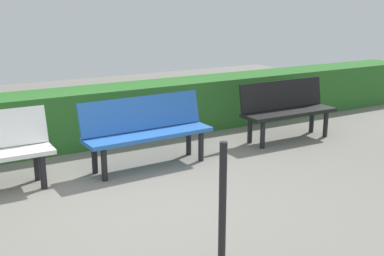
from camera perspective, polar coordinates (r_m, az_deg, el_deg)
The scene contains 5 objects.
ground_plane at distance 5.01m, azimuth -9.60°, elevation -9.02°, with size 16.00×16.00×0.00m, color gray.
bench_black at distance 7.23m, azimuth 11.13°, elevation 2.44°, with size 1.50×0.47×0.86m.
bench_blue at distance 5.96m, azimuth -5.44°, elevation 0.00°, with size 1.64×0.53×0.86m.
hedge_row at distance 7.18m, azimuth -8.66°, elevation 1.78°, with size 11.85×0.72×0.79m, color #2D6B28.
railing_post_mid at distance 3.74m, azimuth 3.64°, elevation -9.01°, with size 0.06×0.06×1.00m, color black.
Camera 1 is at (1.54, 4.31, 2.02)m, focal length 44.93 mm.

